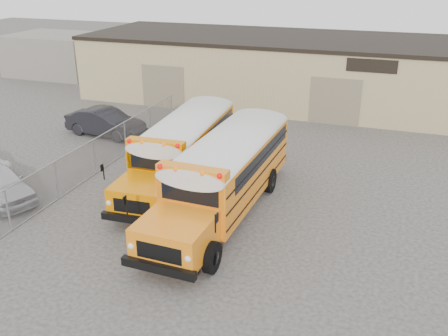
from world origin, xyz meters
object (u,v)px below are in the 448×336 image
(school_bus_left, at_px, (220,109))
(school_bus_right, at_px, (271,123))
(tarp_bundle, at_px, (162,199))
(car_dark, at_px, (106,122))

(school_bus_left, bearing_deg, school_bus_right, -29.00)
(school_bus_left, height_order, tarp_bundle, school_bus_left)
(school_bus_right, bearing_deg, tarp_bundle, -107.17)
(school_bus_left, bearing_deg, tarp_bundle, -84.03)
(school_bus_left, height_order, school_bus_right, school_bus_right)
(school_bus_left, distance_m, car_dark, 6.94)
(tarp_bundle, xyz_separation_m, car_dark, (-7.67, 8.20, 0.01))
(school_bus_right, bearing_deg, car_dark, 179.69)
(school_bus_right, height_order, tarp_bundle, school_bus_right)
(school_bus_right, xyz_separation_m, tarp_bundle, (-2.52, -8.15, -1.05))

